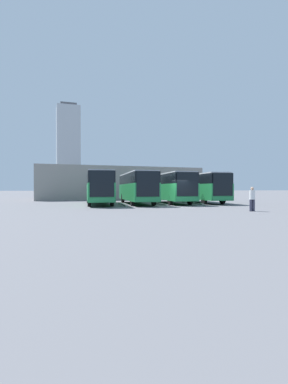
% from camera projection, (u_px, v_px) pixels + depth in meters
% --- Properties ---
extents(ground_plane, '(600.00, 600.00, 0.00)m').
position_uv_depth(ground_plane, '(175.00, 206.00, 28.25)').
color(ground_plane, '#5B5B60').
extents(bus_0, '(3.99, 12.23, 3.39)m').
position_uv_depth(bus_0, '(200.00, 187.00, 35.92)').
color(bus_0, '#238447').
rests_on(bus_0, ground_plane).
extents(curb_divider_0, '(1.08, 6.31, 0.15)m').
position_uv_depth(curb_divider_0, '(192.00, 203.00, 33.59)').
color(curb_divider_0, '#9E9E99').
rests_on(curb_divider_0, ground_plane).
extents(bus_1, '(3.99, 12.23, 3.39)m').
position_uv_depth(bus_1, '(170.00, 187.00, 34.32)').
color(bus_1, '#238447').
rests_on(bus_1, ground_plane).
extents(curb_divider_1, '(1.08, 6.31, 0.15)m').
position_uv_depth(curb_divider_1, '(159.00, 204.00, 31.99)').
color(curb_divider_1, '#9E9E99').
rests_on(curb_divider_1, ground_plane).
extents(bus_2, '(3.99, 12.23, 3.39)m').
position_uv_depth(bus_2, '(137.00, 187.00, 32.76)').
color(bus_2, '#238447').
rests_on(bus_2, ground_plane).
extents(curb_divider_2, '(1.08, 6.31, 0.15)m').
position_uv_depth(curb_divider_2, '(123.00, 204.00, 30.43)').
color(curb_divider_2, '#9E9E99').
rests_on(curb_divider_2, ground_plane).
extents(bus_3, '(3.99, 12.23, 3.39)m').
position_uv_depth(bus_3, '(99.00, 187.00, 31.80)').
color(bus_3, '#238447').
rests_on(bus_3, ground_plane).
extents(pedestrian, '(0.44, 0.44, 1.79)m').
position_uv_depth(pedestrian, '(252.00, 198.00, 21.99)').
color(pedestrian, '#38384C').
rests_on(pedestrian, ground_plane).
extents(station_building, '(25.81, 15.72, 5.10)m').
position_uv_depth(station_building, '(116.00, 184.00, 50.62)').
color(station_building, gray).
rests_on(station_building, ground_plane).
extents(office_tower, '(19.18, 19.18, 74.70)m').
position_uv_depth(office_tower, '(68.00, 148.00, 257.17)').
color(office_tower, '#ADB2B7').
rests_on(office_tower, ground_plane).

